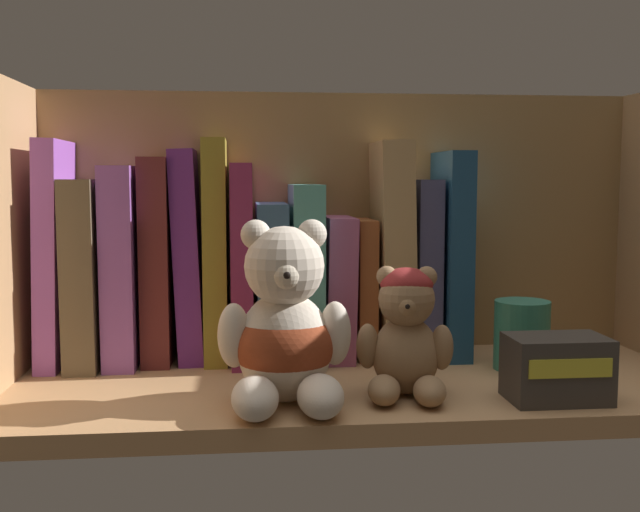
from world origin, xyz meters
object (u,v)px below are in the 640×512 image
Objects in this scene: book_7 at (271,280)px; book_11 at (391,249)px; book_8 at (304,271)px; book_13 at (448,254)px; book_2 at (125,264)px; book_6 at (242,262)px; teddy_bear_larger at (285,332)px; book_9 at (337,286)px; book_5 at (216,250)px; teddy_bear_smaller at (406,335)px; book_12 at (421,267)px; book_1 at (90,271)px; book_10 at (363,287)px; book_3 at (158,260)px; book_0 at (59,253)px; small_product_box at (557,369)px; book_4 at (188,256)px; pillar_candle at (522,335)px.

book_11 reaches higher than book_7.
book_8 reaches higher than book_7.
book_2 is at bearing -180.00° from book_13.
teddy_bear_larger is at bearing -78.10° from book_6.
book_11 is (9.85, 0.00, 2.36)cm from book_8.
book_8 is at bearing -180.00° from book_9.
book_2 is 16.11cm from book_7.
book_13 is at bearing 0.00° from book_6.
book_5 reaches higher than book_8.
book_5 is at bearing 180.00° from book_8.
book_13 is 19.54cm from teddy_bear_smaller.
book_8 is at bearing -180.00° from book_12.
teddy_bear_smaller is (31.50, -16.62, -4.27)cm from book_1.
book_9 is at bearing 180.00° from book_10.
book_1 is at bearing 180.00° from book_10.
book_6 reaches higher than book_9.
teddy_bear_smaller is at bearing -43.00° from book_5.
book_3 is (7.37, -0.00, 1.16)cm from book_1.
book_0 is 26.84cm from book_8.
book_12 is (17.10, -0.00, 1.27)cm from book_7.
teddy_bear_smaller is (8.02, -16.62, -4.00)cm from book_8.
book_10 is 0.78× the size of book_12.
teddy_bear_larger reaches higher than book_10.
book_2 is 3.63cm from book_3.
book_10 is 5.36cm from book_11.
book_1 is at bearing 180.00° from book_6.
book_12 is at bearing 111.88° from small_product_box.
teddy_bear_smaller is (-8.47, -16.62, -5.80)cm from book_13.
pillar_candle is (35.10, -8.27, -7.92)cm from book_4.
book_2 reaches higher than book_9.
book_2 is 1.78× the size of teddy_bear_smaller.
book_3 reaches higher than book_6.
book_3 is 25.99cm from book_11.
book_10 is 10.51cm from book_13.
book_0 is 30.07cm from teddy_bear_larger.
book_4 reaches higher than book_1.
book_7 is 1.45× the size of teddy_bear_smaller.
book_3 is 0.92× the size of book_11.
book_1 is at bearing 169.75° from pillar_candle.
book_11 is at bearing 0.00° from book_8.
book_13 reaches higher than book_8.
book_0 is at bearing -180.00° from book_12.
book_10 is (33.40, 0.00, -4.26)cm from book_0.
book_11 reaches higher than pillar_candle.
pillar_candle is 0.83× the size of small_product_box.
book_4 is at bearing 118.32° from teddy_bear_larger.
book_11 is at bearing 120.16° from small_product_box.
book_13 is (6.63, 0.00, -0.56)cm from book_11.
book_13 is at bearing 0.00° from book_11.
book_3 is at bearing 167.83° from pillar_candle.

